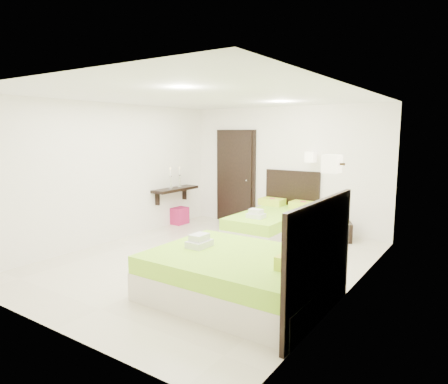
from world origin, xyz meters
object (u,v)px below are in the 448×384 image
Objects in this scene: ottoman at (178,215)px; bed_single at (272,223)px; nightstand at (340,232)px; bed_double at (243,275)px.

bed_single is at bearing 1.20° from ottoman.
bed_single reaches higher than nightstand.
nightstand is 1.09× the size of ottoman.
bed_double is 5.34× the size of nightstand.
nightstand is at bearing 87.62° from bed_double.
ottoman reaches higher than nightstand.
bed_double is 4.38m from ottoman.
nightstand is 3.60m from ottoman.
bed_double is (1.03, -2.80, 0.01)m from bed_single.
bed_single is 1.30m from nightstand.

